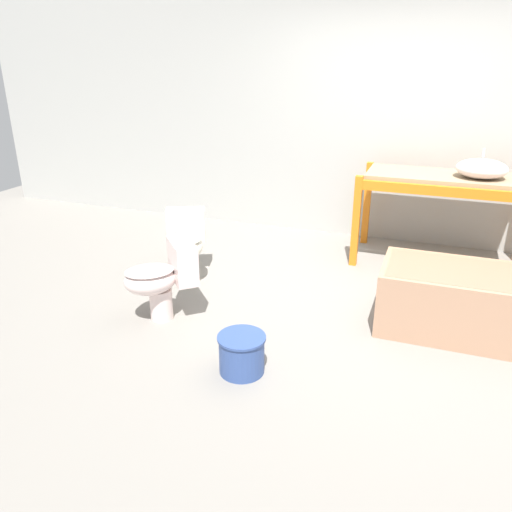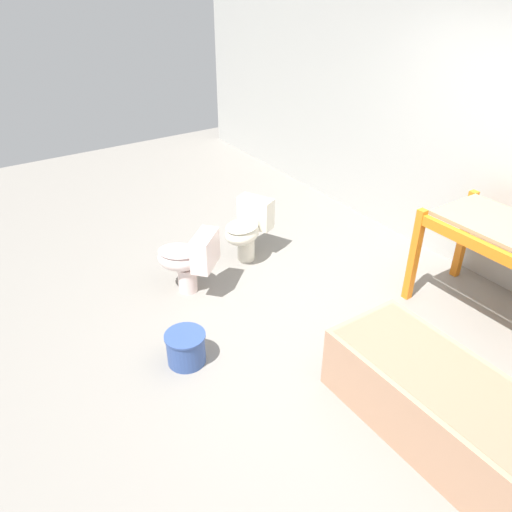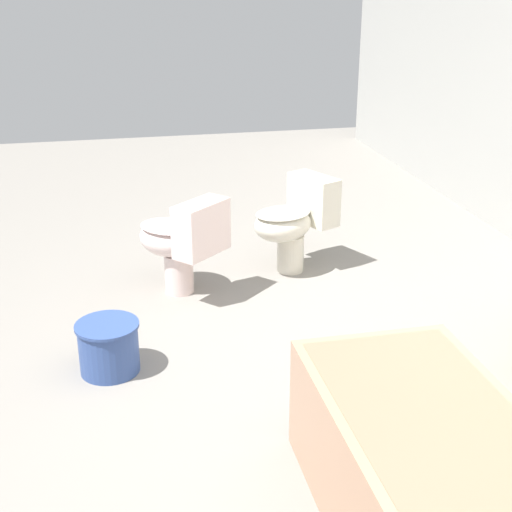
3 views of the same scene
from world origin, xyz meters
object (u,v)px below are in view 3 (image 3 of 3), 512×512
Objects in this scene: toilet_near at (294,219)px; toilet_far at (180,239)px; bucket_white at (109,346)px; bathtub_main at (445,492)px.

toilet_near and toilet_far have the same top height.
toilet_far is at bearing 151.10° from bucket_white.
bucket_white is at bearing -74.81° from toilet_near.
bathtub_main is at bearing 62.40° from toilet_far.
bucket_white is (1.07, -1.26, -0.22)m from toilet_near.
toilet_far is 1.01m from bucket_white.
bathtub_main is at bearing 35.63° from bucket_white.
bathtub_main is 2.34× the size of toilet_near.
toilet_far reaches higher than bucket_white.
toilet_far is at bearing -100.48° from toilet_near.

